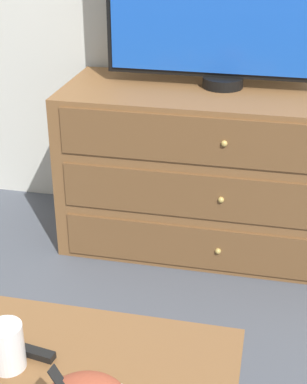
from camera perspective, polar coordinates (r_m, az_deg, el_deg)
The scene contains 4 objects.
ground_plane at distance 2.93m, azimuth 9.34°, elevation -2.14°, with size 12.00×12.00×0.00m, color #474C56.
dresser at distance 2.52m, azimuth 7.23°, elevation 1.95°, with size 1.39×0.54×0.70m.
drink_cup at distance 1.44m, azimuth -14.00°, elevation -14.54°, with size 0.08×0.08×0.12m.
remote_control at distance 1.49m, azimuth -12.20°, elevation -14.78°, with size 0.15×0.05×0.02m.
Camera 1 is at (0.07, -2.58, 1.39)m, focal length 55.00 mm.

